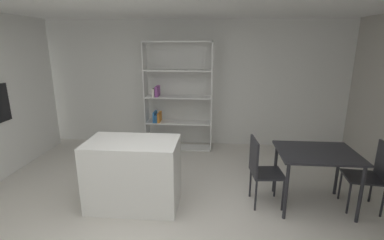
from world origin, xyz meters
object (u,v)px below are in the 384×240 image
(open_bookshelf, at_px, (175,100))
(kitchen_island, at_px, (134,173))
(dining_table, at_px, (317,158))
(dining_chair_window_side, at_px, (373,171))
(dining_chair_island_side, at_px, (260,167))

(open_bookshelf, bearing_deg, kitchen_island, -96.63)
(dining_table, relative_size, dining_chair_window_side, 1.09)
(dining_table, height_order, dining_chair_window_side, dining_chair_window_side)
(kitchen_island, bearing_deg, dining_chair_window_side, 2.84)
(dining_chair_island_side, bearing_deg, open_bookshelf, 30.23)
(open_bookshelf, distance_m, dining_table, 2.99)
(open_bookshelf, bearing_deg, dining_chair_window_side, -35.19)
(dining_chair_island_side, xyz_separation_m, dining_chair_window_side, (1.45, -0.00, -0.01))
(kitchen_island, distance_m, dining_table, 2.44)
(kitchen_island, bearing_deg, open_bookshelf, 83.37)
(dining_table, distance_m, dining_chair_island_side, 0.73)
(dining_table, bearing_deg, dining_chair_island_side, -179.30)
(dining_table, bearing_deg, open_bookshelf, 136.88)
(dining_chair_island_side, height_order, dining_chair_window_side, dining_chair_island_side)
(kitchen_island, height_order, open_bookshelf, open_bookshelf)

